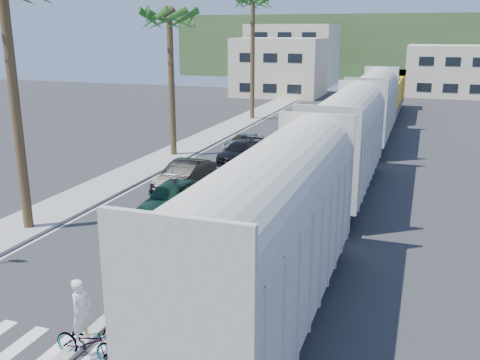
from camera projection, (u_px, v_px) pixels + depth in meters
name	position (u px, v px, depth m)	size (l,w,h in m)	color
ground	(106.00, 323.00, 16.98)	(140.00, 140.00, 0.00)	#28282B
sidewalk	(188.00, 147.00, 42.38)	(3.00, 90.00, 0.15)	gray
rails	(366.00, 152.00, 40.87)	(1.56, 100.00, 0.06)	black
median	(274.00, 171.00, 35.11)	(0.45, 60.00, 0.85)	gray
crosswalk	(67.00, 358.00, 15.15)	(14.00, 2.20, 0.01)	silver
lane_markings	(265.00, 154.00, 40.40)	(9.42, 90.00, 0.01)	silver
freight_train	(358.00, 127.00, 34.78)	(3.00, 60.94, 5.85)	#A9A89B
palm_trees	(176.00, 3.00, 37.27)	(3.50, 37.20, 13.75)	brown
buildings	(324.00, 61.00, 83.02)	(38.00, 27.00, 10.00)	beige
hillside	(383.00, 46.00, 106.35)	(80.00, 20.00, 12.00)	#385628
car_lead	(171.00, 197.00, 27.10)	(1.97, 4.77, 1.62)	#0F2F21
car_second	(185.00, 176.00, 31.01)	(2.08, 5.19, 1.68)	black
car_third	(239.00, 152.00, 37.90)	(2.30, 4.87, 1.37)	black
car_rear	(243.00, 142.00, 41.30)	(2.21, 4.72, 1.31)	#B4B7BA
cyclist	(85.00, 334.00, 14.91)	(0.94, 2.14, 2.44)	#9EA0A5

